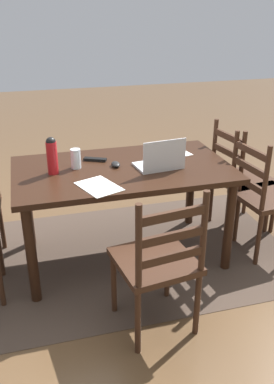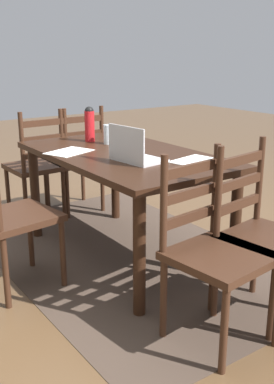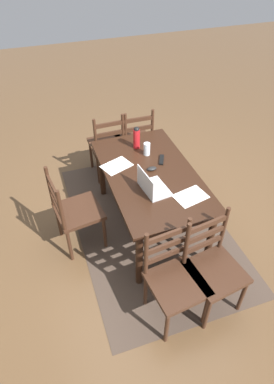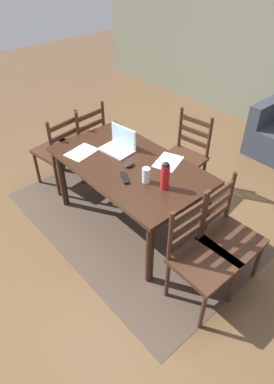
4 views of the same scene
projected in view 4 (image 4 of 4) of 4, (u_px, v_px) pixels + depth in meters
The scene contains 15 objects.
ground_plane at pixel (130, 221), 3.57m from camera, with size 14.00×14.00×0.00m, color brown.
area_rug at pixel (130, 221), 3.57m from camera, with size 2.60×1.61×0.01m, color #47382D.
dining_table at pixel (129, 171), 3.16m from camera, with size 1.55×0.89×0.75m.
chair_right_near at pixel (200, 259), 2.57m from camera, with size 0.45×0.45×0.95m.
chair_far_head at pixel (184, 157), 3.70m from camera, with size 0.50×0.50×0.95m.
chair_left_near at pixel (59, 151), 3.82m from camera, with size 0.50×0.50×0.95m.
chair_right_far at pixel (228, 237), 2.75m from camera, with size 0.45×0.45×0.95m.
chair_left_far at pixel (84, 141), 4.00m from camera, with size 0.49×0.49×0.95m.
laptop at pixel (120, 144), 3.27m from camera, with size 0.34×0.26×0.23m.
water_bottle at pixel (165, 175), 2.73m from camera, with size 0.07×0.07×0.26m.
drinking_glass at pixel (146, 175), 2.83m from camera, with size 0.07×0.07×0.14m, color silver.
computer_mouse at pixel (130, 165), 3.05m from camera, with size 0.06×0.10×0.03m, color black.
tv_remote at pixel (125, 178), 2.91m from camera, with size 0.04×0.17×0.02m, color black.
paper_stack_left at pixel (82, 152), 3.25m from camera, with size 0.21×0.30×0.00m, color white.
paper_stack_right at pixel (168, 162), 3.12m from camera, with size 0.21×0.30×0.00m, color white.
Camera 4 is at (2.00, -1.65, 2.47)m, focal length 30.88 mm.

